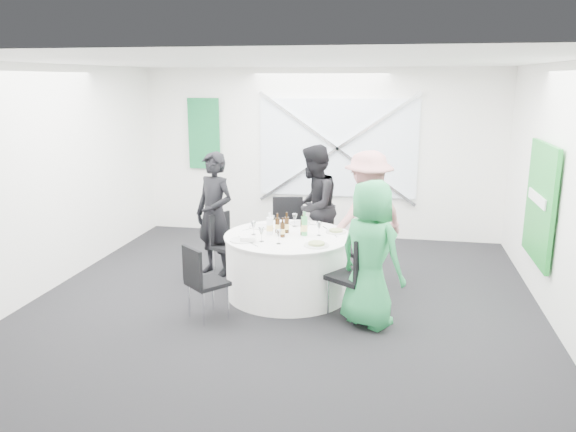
% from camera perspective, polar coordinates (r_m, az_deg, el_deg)
% --- Properties ---
extents(floor, '(6.00, 6.00, 0.00)m').
position_cam_1_polar(floor, '(6.91, -0.32, -8.47)').
color(floor, black).
rests_on(floor, ground).
extents(ceiling, '(6.00, 6.00, 0.00)m').
position_cam_1_polar(ceiling, '(6.40, -0.35, 15.43)').
color(ceiling, silver).
rests_on(ceiling, wall_back).
extents(wall_back, '(6.00, 0.00, 6.00)m').
position_cam_1_polar(wall_back, '(9.43, 3.25, 6.35)').
color(wall_back, white).
rests_on(wall_back, floor).
extents(wall_front, '(6.00, 0.00, 6.00)m').
position_cam_1_polar(wall_front, '(3.71, -9.47, -5.58)').
color(wall_front, white).
rests_on(wall_front, floor).
extents(wall_left, '(0.00, 6.00, 6.00)m').
position_cam_1_polar(wall_left, '(7.67, -22.93, 3.57)').
color(wall_left, white).
rests_on(wall_left, floor).
extents(wall_right, '(0.00, 6.00, 6.00)m').
position_cam_1_polar(wall_right, '(6.62, 26.06, 1.78)').
color(wall_right, white).
rests_on(wall_right, floor).
extents(window_panel, '(2.60, 0.03, 1.60)m').
position_cam_1_polar(window_panel, '(9.35, 5.06, 6.87)').
color(window_panel, silver).
rests_on(window_panel, wall_back).
extents(window_brace_a, '(2.63, 0.05, 1.84)m').
position_cam_1_polar(window_brace_a, '(9.31, 5.03, 6.84)').
color(window_brace_a, silver).
rests_on(window_brace_a, window_panel).
extents(window_brace_b, '(2.63, 0.05, 1.84)m').
position_cam_1_polar(window_brace_b, '(9.31, 5.03, 6.84)').
color(window_brace_b, silver).
rests_on(window_brace_b, window_panel).
extents(green_banner, '(0.55, 0.04, 1.20)m').
position_cam_1_polar(green_banner, '(9.82, -8.54, 8.28)').
color(green_banner, '#156C39').
rests_on(green_banner, wall_back).
extents(green_sign, '(0.05, 1.20, 1.40)m').
position_cam_1_polar(green_sign, '(7.22, 24.25, 1.23)').
color(green_sign, '#18882B').
rests_on(green_sign, wall_right).
extents(banquet_table, '(1.56, 1.56, 0.76)m').
position_cam_1_polar(banquet_table, '(6.96, 0.00, -4.96)').
color(banquet_table, white).
rests_on(banquet_table, floor).
extents(chair_back, '(0.53, 0.54, 0.99)m').
position_cam_1_polar(chair_back, '(7.91, -0.02, -1.11)').
color(chair_back, black).
rests_on(chair_back, floor).
extents(chair_back_left, '(0.53, 0.53, 0.86)m').
position_cam_1_polar(chair_back_left, '(7.59, -6.35, -2.46)').
color(chair_back_left, black).
rests_on(chair_back_left, floor).
extents(chair_back_right, '(0.54, 0.53, 0.87)m').
position_cam_1_polar(chair_back_right, '(7.31, 8.42, -3.13)').
color(chair_back_right, black).
rests_on(chair_back_right, floor).
extents(chair_front_right, '(0.61, 0.61, 0.97)m').
position_cam_1_polar(chair_front_right, '(6.22, 7.08, -5.55)').
color(chair_front_right, black).
rests_on(chair_front_right, floor).
extents(chair_front_left, '(0.55, 0.55, 0.85)m').
position_cam_1_polar(chair_front_left, '(6.26, -8.80, -6.20)').
color(chair_front_left, black).
rests_on(chair_front_left, floor).
extents(person_man_back_left, '(0.73, 0.63, 1.68)m').
position_cam_1_polar(person_man_back_left, '(7.61, -7.46, 0.17)').
color(person_man_back_left, black).
rests_on(person_man_back_left, floor).
extents(person_man_back, '(0.57, 0.90, 1.74)m').
position_cam_1_polar(person_man_back, '(7.87, 2.61, 0.93)').
color(person_man_back, black).
rests_on(person_man_back, floor).
extents(person_woman_pink, '(1.19, 1.10, 1.72)m').
position_cam_1_polar(person_woman_pink, '(7.44, 8.08, -0.00)').
color(person_woman_pink, tan).
rests_on(person_woman_pink, floor).
extents(person_woman_green, '(0.93, 0.86, 1.60)m').
position_cam_1_polar(person_woman_green, '(6.05, 8.35, -3.84)').
color(person_woman_green, '#27924E').
rests_on(person_woman_green, floor).
extents(plate_back, '(0.28, 0.28, 0.01)m').
position_cam_1_polar(plate_back, '(7.36, 1.21, -0.77)').
color(plate_back, silver).
rests_on(plate_back, banquet_table).
extents(plate_back_left, '(0.28, 0.28, 0.01)m').
position_cam_1_polar(plate_back_left, '(7.21, -2.83, -1.10)').
color(plate_back_left, silver).
rests_on(plate_back_left, banquet_table).
extents(plate_back_right, '(0.26, 0.26, 0.04)m').
position_cam_1_polar(plate_back_right, '(6.98, 4.90, -1.55)').
color(plate_back_right, silver).
rests_on(plate_back_right, banquet_table).
extents(plate_front_right, '(0.29, 0.29, 0.04)m').
position_cam_1_polar(plate_front_right, '(6.42, 2.91, -2.90)').
color(plate_front_right, silver).
rests_on(plate_front_right, banquet_table).
extents(plate_front_left, '(0.28, 0.28, 0.01)m').
position_cam_1_polar(plate_front_left, '(6.63, -4.73, -2.46)').
color(plate_front_left, silver).
rests_on(plate_front_left, banquet_table).
extents(napkin, '(0.19, 0.14, 0.05)m').
position_cam_1_polar(napkin, '(6.57, -4.09, -2.30)').
color(napkin, white).
rests_on(napkin, plate_front_left).
extents(beer_bottle_a, '(0.06, 0.06, 0.24)m').
position_cam_1_polar(beer_bottle_a, '(6.94, -1.08, -0.94)').
color(beer_bottle_a, '#361E09').
rests_on(beer_bottle_a, banquet_table).
extents(beer_bottle_b, '(0.06, 0.06, 0.26)m').
position_cam_1_polar(beer_bottle_b, '(6.93, -0.14, -0.92)').
color(beer_bottle_b, '#361E09').
rests_on(beer_bottle_b, banquet_table).
extents(beer_bottle_c, '(0.06, 0.06, 0.25)m').
position_cam_1_polar(beer_bottle_c, '(6.82, 1.51, -1.19)').
color(beer_bottle_c, '#361E09').
rests_on(beer_bottle_c, banquet_table).
extents(beer_bottle_d, '(0.06, 0.06, 0.24)m').
position_cam_1_polar(beer_bottle_d, '(6.74, -0.56, -1.41)').
color(beer_bottle_d, '#361E09').
rests_on(beer_bottle_d, banquet_table).
extents(green_water_bottle, '(0.08, 0.08, 0.30)m').
position_cam_1_polar(green_water_bottle, '(6.81, 1.67, -1.03)').
color(green_water_bottle, '#42AC58').
rests_on(green_water_bottle, banquet_table).
extents(clear_water_bottle, '(0.08, 0.08, 0.27)m').
position_cam_1_polar(clear_water_bottle, '(6.85, -1.87, -1.03)').
color(clear_water_bottle, white).
rests_on(clear_water_bottle, banquet_table).
extents(wine_glass_a, '(0.07, 0.07, 0.17)m').
position_cam_1_polar(wine_glass_a, '(6.55, -2.71, -1.56)').
color(wine_glass_a, white).
rests_on(wine_glass_a, banquet_table).
extents(wine_glass_b, '(0.07, 0.07, 0.17)m').
position_cam_1_polar(wine_glass_b, '(6.85, -3.53, -0.89)').
color(wine_glass_b, white).
rests_on(wine_glass_b, banquet_table).
extents(wine_glass_c, '(0.07, 0.07, 0.17)m').
position_cam_1_polar(wine_glass_c, '(6.81, 3.17, -0.97)').
color(wine_glass_c, white).
rests_on(wine_glass_c, banquet_table).
extents(wine_glass_d, '(0.07, 0.07, 0.17)m').
position_cam_1_polar(wine_glass_d, '(7.10, -1.64, -0.34)').
color(wine_glass_d, white).
rests_on(wine_glass_d, banquet_table).
extents(wine_glass_e, '(0.07, 0.07, 0.17)m').
position_cam_1_polar(wine_glass_e, '(7.20, 0.68, -0.13)').
color(wine_glass_e, white).
rests_on(wine_glass_e, banquet_table).
extents(wine_glass_f, '(0.07, 0.07, 0.17)m').
position_cam_1_polar(wine_glass_f, '(6.46, -0.95, -1.77)').
color(wine_glass_f, white).
rests_on(wine_glass_f, banquet_table).
extents(fork_a, '(0.15, 0.02, 0.01)m').
position_cam_1_polar(fork_a, '(7.33, 2.33, -0.88)').
color(fork_a, silver).
rests_on(fork_a, banquet_table).
extents(knife_a, '(0.15, 0.02, 0.01)m').
position_cam_1_polar(knife_a, '(7.40, -0.61, -0.73)').
color(knife_a, silver).
rests_on(knife_a, banquet_table).
extents(fork_b, '(0.10, 0.13, 0.01)m').
position_cam_1_polar(fork_b, '(7.34, -2.07, -0.85)').
color(fork_b, silver).
rests_on(fork_b, banquet_table).
extents(knife_b, '(0.09, 0.13, 0.01)m').
position_cam_1_polar(knife_b, '(7.11, -4.16, -1.36)').
color(knife_b, silver).
rests_on(knife_b, banquet_table).
extents(fork_c, '(0.08, 0.14, 0.01)m').
position_cam_1_polar(fork_c, '(6.83, 4.82, -2.00)').
color(fork_c, silver).
rests_on(fork_c, banquet_table).
extents(knife_c, '(0.08, 0.14, 0.01)m').
position_cam_1_polar(knife_c, '(7.18, 3.79, -1.22)').
color(knife_c, silver).
rests_on(knife_c, banquet_table).
extents(fork_d, '(0.11, 0.13, 0.01)m').
position_cam_1_polar(fork_d, '(6.76, -4.79, -2.18)').
color(fork_d, silver).
rests_on(fork_d, banquet_table).
extents(knife_d, '(0.11, 0.12, 0.01)m').
position_cam_1_polar(knife_d, '(6.45, -3.44, -2.95)').
color(knife_d, silver).
rests_on(knife_d, banquet_table).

